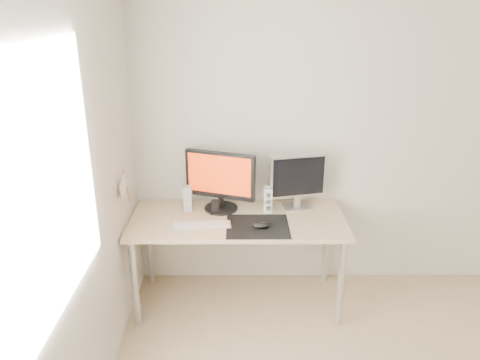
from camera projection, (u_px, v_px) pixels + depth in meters
name	position (u px, v px, depth m)	size (l,w,h in m)	color
wall_back	(357.00, 137.00, 3.66)	(3.50, 3.50, 0.00)	beige
wall_left	(48.00, 247.00, 2.01)	(3.50, 3.50, 0.00)	beige
window_pane	(42.00, 193.00, 1.92)	(1.30, 1.30, 0.00)	white
mousepad	(258.00, 226.00, 3.36)	(0.45, 0.40, 0.00)	black
mouse	(261.00, 225.00, 3.32)	(0.11, 0.07, 0.04)	black
desk	(238.00, 227.00, 3.52)	(1.60, 0.70, 0.73)	#D1B587
main_monitor	(220.00, 179.00, 3.54)	(0.53, 0.33, 0.47)	black
second_monitor	(298.00, 179.00, 3.58)	(0.45, 0.20, 0.43)	#B7B6B9
speaker_left	(188.00, 198.00, 3.59)	(0.06, 0.08, 0.20)	silver
speaker_right	(268.00, 200.00, 3.57)	(0.06, 0.08, 0.20)	white
keyboard	(202.00, 225.00, 3.36)	(0.43, 0.15, 0.02)	silver
phone_dock	(215.00, 209.00, 3.55)	(0.07, 0.06, 0.12)	black
pennant	(124.00, 186.00, 3.24)	(0.01, 0.23, 0.29)	#A57F54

